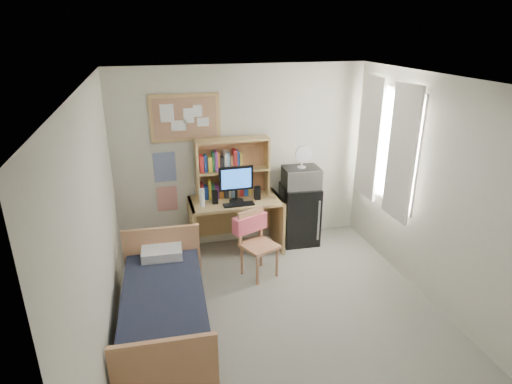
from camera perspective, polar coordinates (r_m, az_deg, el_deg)
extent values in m
cube|color=gray|center=(4.95, 3.93, -17.22)|extent=(3.60, 4.20, 0.02)
cube|color=white|center=(3.91, 4.92, 14.29)|extent=(3.60, 4.20, 0.02)
cube|color=beige|center=(6.16, -1.85, 4.59)|extent=(3.60, 0.04, 2.60)
cube|color=beige|center=(2.69, 19.82, -21.57)|extent=(3.60, 0.04, 2.60)
cube|color=beige|center=(4.10, -20.34, -5.74)|extent=(0.04, 4.20, 2.60)
cube|color=beige|center=(5.10, 23.92, -0.94)|extent=(0.04, 4.20, 2.60)
cube|color=white|center=(5.91, 17.01, 5.96)|extent=(0.10, 1.40, 1.70)
cube|color=white|center=(5.57, 18.82, 4.84)|extent=(0.04, 0.55, 1.70)
cube|color=white|center=(6.23, 14.92, 6.94)|extent=(0.04, 0.55, 1.70)
cube|color=#AA7B5A|center=(5.88, -9.43, 9.74)|extent=(0.94, 0.03, 0.64)
cube|color=navy|center=(6.04, -12.08, 3.26)|extent=(0.30, 0.01, 0.42)
cube|color=red|center=(6.19, -11.75, -0.87)|extent=(0.28, 0.01, 0.36)
cube|color=tan|center=(6.14, -2.68, -4.49)|extent=(1.29, 0.66, 0.80)
cube|color=tan|center=(5.53, 0.45, -7.11)|extent=(0.58, 0.58, 0.88)
cube|color=black|center=(6.42, 5.79, -2.95)|extent=(0.55, 0.55, 0.89)
cube|color=black|center=(4.81, -12.09, -15.31)|extent=(0.96, 1.80, 0.49)
cube|color=tan|center=(5.97, -3.13, 3.22)|extent=(1.03, 0.27, 0.84)
cube|color=black|center=(5.83, -2.66, 1.03)|extent=(0.47, 0.04, 0.50)
cube|color=black|center=(5.80, -2.32, -1.67)|extent=(0.42, 0.14, 0.02)
cube|color=black|center=(5.84, -5.51, -0.72)|extent=(0.08, 0.08, 0.18)
cube|color=black|center=(5.96, 0.18, -0.13)|extent=(0.08, 0.08, 0.19)
cylinder|color=white|center=(5.77, -7.21, -0.73)|extent=(0.07, 0.07, 0.25)
cube|color=#EA596B|center=(5.56, -0.83, -4.15)|extent=(0.49, 0.32, 0.23)
cube|color=#BBBBC0|center=(6.19, 6.05, 1.97)|extent=(0.52, 0.41, 0.29)
cylinder|color=white|center=(6.10, 6.15, 4.60)|extent=(0.25, 0.25, 0.30)
cube|color=white|center=(5.28, -12.43, -7.86)|extent=(0.49, 0.35, 0.11)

